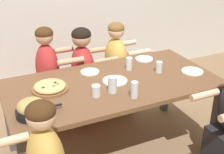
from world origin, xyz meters
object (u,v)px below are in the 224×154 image
at_px(drinking_glass_c, 159,67).
at_px(drinking_glass_e, 129,64).
at_px(skillet_bowl, 32,109).
at_px(empty_plate_a, 115,81).
at_px(diner_far_center, 83,77).
at_px(drinking_glass_d, 113,85).
at_px(drinking_glass_a, 96,91).
at_px(empty_plate_d, 90,72).
at_px(pizza_board_main, 50,87).
at_px(empty_plate_b, 144,59).
at_px(diner_far_midright, 116,72).
at_px(empty_plate_c, 192,71).
at_px(diner_far_midleft, 49,83).
at_px(drinking_glass_b, 134,91).

relative_size(drinking_glass_c, drinking_glass_e, 0.87).
bearing_deg(drinking_glass_e, skillet_bowl, -157.37).
distance_m(empty_plate_a, diner_far_center, 0.76).
relative_size(empty_plate_a, drinking_glass_d, 1.59).
bearing_deg(drinking_glass_a, empty_plate_d, 74.76).
xyz_separation_m(empty_plate_a, drinking_glass_a, (-0.26, -0.18, 0.04)).
xyz_separation_m(pizza_board_main, empty_plate_b, (1.09, 0.26, -0.02)).
height_order(empty_plate_a, drinking_glass_c, drinking_glass_c).
height_order(empty_plate_b, diner_far_midright, diner_far_midright).
bearing_deg(drinking_glass_c, empty_plate_b, 83.35).
distance_m(pizza_board_main, drinking_glass_a, 0.42).
xyz_separation_m(empty_plate_c, diner_far_center, (-0.83, 0.84, -0.27)).
height_order(empty_plate_c, empty_plate_d, same).
distance_m(pizza_board_main, diner_far_midleft, 0.69).
bearing_deg(empty_plate_b, drinking_glass_b, -126.07).
relative_size(empty_plate_a, diner_far_midright, 0.21).
bearing_deg(drinking_glass_c, diner_far_midleft, 142.32).
bearing_deg(empty_plate_c, diner_far_midleft, 145.45).
distance_m(skillet_bowl, diner_far_midleft, 1.08).
distance_m(empty_plate_a, drinking_glass_e, 0.31).
distance_m(empty_plate_a, empty_plate_b, 0.62).
height_order(skillet_bowl, drinking_glass_b, drinking_glass_b).
height_order(skillet_bowl, empty_plate_b, skillet_bowl).
bearing_deg(pizza_board_main, empty_plate_d, 23.13).
relative_size(empty_plate_b, drinking_glass_e, 1.49).
height_order(pizza_board_main, empty_plate_b, pizza_board_main).
distance_m(empty_plate_c, diner_far_midleft, 1.51).
bearing_deg(diner_far_midright, drinking_glass_b, -18.06).
bearing_deg(skillet_bowl, drinking_glass_b, -5.56).
bearing_deg(drinking_glass_e, empty_plate_a, -142.68).
bearing_deg(diner_far_midright, drinking_glass_a, -34.70).
xyz_separation_m(empty_plate_c, drinking_glass_d, (-0.88, -0.04, 0.06)).
bearing_deg(skillet_bowl, pizza_board_main, 56.70).
bearing_deg(diner_far_midleft, drinking_glass_d, 21.03).
bearing_deg(drinking_glass_c, drinking_glass_a, -165.93).
height_order(drinking_glass_c, drinking_glass_e, drinking_glass_e).
xyz_separation_m(empty_plate_c, drinking_glass_c, (-0.30, 0.13, 0.05)).
bearing_deg(diner_far_midright, skillet_bowl, -50.32).
xyz_separation_m(empty_plate_b, empty_plate_d, (-0.65, -0.07, 0.00)).
relative_size(skillet_bowl, diner_far_midleft, 0.31).
bearing_deg(drinking_glass_a, diner_far_midleft, 101.71).
relative_size(empty_plate_d, diner_far_midright, 0.17).
xyz_separation_m(empty_plate_b, drinking_glass_b, (-0.50, -0.68, 0.06)).
height_order(drinking_glass_b, drinking_glass_c, drinking_glass_b).
xyz_separation_m(empty_plate_d, drinking_glass_d, (0.03, -0.46, 0.06)).
distance_m(drinking_glass_a, drinking_glass_c, 0.76).
bearing_deg(drinking_glass_e, drinking_glass_c, -37.98).
bearing_deg(pizza_board_main, drinking_glass_a, -40.71).
height_order(drinking_glass_b, drinking_glass_d, drinking_glass_d).
relative_size(empty_plate_b, drinking_glass_d, 1.32).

